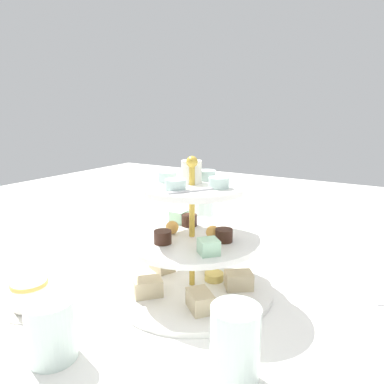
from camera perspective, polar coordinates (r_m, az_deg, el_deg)
ground_plane at (r=0.68m, az=0.00°, el=-15.40°), size 2.40×2.40×0.00m
tiered_serving_stand at (r=0.65m, az=0.03°, el=-9.23°), size 0.29×0.29×0.25m
water_glass_tall_right at (r=0.90m, az=1.39°, el=-3.67°), size 0.07×0.07×0.13m
water_glass_short_left at (r=0.53m, az=-21.75°, el=-19.95°), size 0.06×0.06×0.08m
teacup_with_saucer at (r=0.66m, az=-24.60°, el=-14.96°), size 0.09×0.09×0.05m
butter_knife_left at (r=0.77m, az=24.56°, el=-12.97°), size 0.14×0.12×0.00m
butter_knife_right at (r=0.87m, az=-18.07°, el=-9.41°), size 0.17×0.03×0.00m
water_glass_mid_back at (r=0.46m, az=6.93°, el=-23.42°), size 0.06×0.06×0.10m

